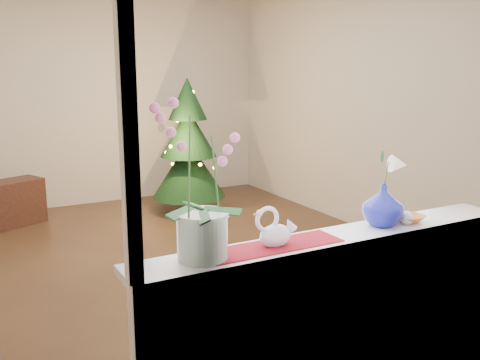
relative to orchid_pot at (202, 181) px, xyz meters
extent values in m
plane|color=#352015|center=(0.74, 2.36, -1.27)|extent=(5.00, 5.00, 0.00)
cube|color=beige|center=(0.74, 4.86, 0.08)|extent=(4.50, 0.10, 2.70)
cube|color=beige|center=(0.74, -0.14, 0.08)|extent=(4.50, 0.10, 2.70)
cube|color=beige|center=(2.99, 2.36, 0.08)|extent=(0.10, 5.00, 2.70)
cube|color=white|center=(0.74, -0.10, -0.83)|extent=(2.20, 0.08, 0.88)
cube|color=white|center=(0.74, -0.01, -0.37)|extent=(2.20, 0.26, 0.04)
cube|color=maroon|center=(0.36, -0.01, -0.35)|extent=(0.70, 0.20, 0.01)
imported|color=navy|center=(1.05, 0.00, -0.22)|extent=(0.27, 0.27, 0.26)
sphere|color=silver|center=(1.18, -0.05, -0.32)|extent=(0.08, 0.08, 0.07)
imported|color=#AE5B23|center=(1.23, -0.01, -0.34)|extent=(0.15, 0.15, 0.04)
cube|color=black|center=(-0.40, 4.27, -1.02)|extent=(0.76, 0.58, 0.51)
camera|label=1|loc=(-0.93, -2.03, 0.48)|focal=40.00mm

